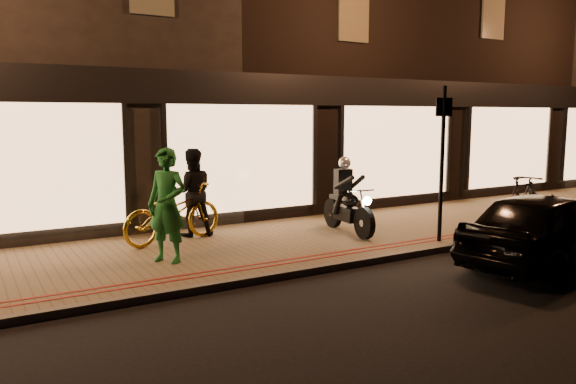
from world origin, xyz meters
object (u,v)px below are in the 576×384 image
object	(u,v)px
bicycle_gold	(173,213)
parked_car	(546,228)
sign_post	(442,156)
person_green	(167,205)
motorcycle	(347,203)

from	to	relation	value
bicycle_gold	parked_car	size ratio (longest dim) A/B	0.56
sign_post	parked_car	world-z (taller)	sign_post
parked_car	bicycle_gold	bearing A→B (deg)	38.43
bicycle_gold	person_green	world-z (taller)	person_green
motorcycle	sign_post	distance (m)	2.19
person_green	motorcycle	bearing A→B (deg)	56.61
motorcycle	bicycle_gold	xyz separation A→B (m)	(-3.45, 0.97, -0.05)
sign_post	parked_car	bearing A→B (deg)	-73.53
motorcycle	bicycle_gold	size ratio (longest dim) A/B	0.90
sign_post	bicycle_gold	world-z (taller)	sign_post
sign_post	bicycle_gold	size ratio (longest dim) A/B	1.39
person_green	parked_car	size ratio (longest dim) A/B	0.50
bicycle_gold	parked_car	distance (m)	6.76
motorcycle	person_green	size ratio (longest dim) A/B	1.01
motorcycle	person_green	xyz separation A→B (m)	(-4.01, -0.41, 0.35)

